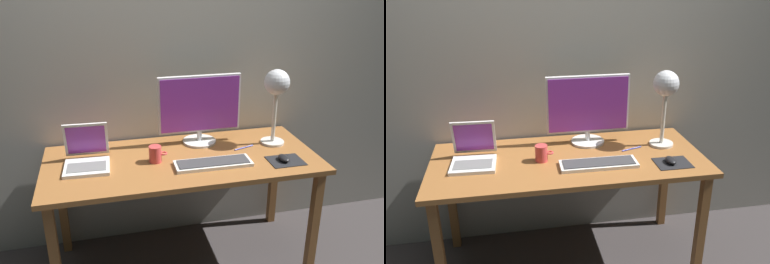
{
  "view_description": "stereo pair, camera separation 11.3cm",
  "coord_description": "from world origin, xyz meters",
  "views": [
    {
      "loc": [
        -0.44,
        -2.09,
        1.76
      ],
      "look_at": [
        0.05,
        -0.05,
        0.92
      ],
      "focal_mm": 37.6,
      "sensor_mm": 36.0,
      "label": 1
    },
    {
      "loc": [
        -0.33,
        -2.12,
        1.76
      ],
      "look_at": [
        0.05,
        -0.05,
        0.92
      ],
      "focal_mm": 37.6,
      "sensor_mm": 36.0,
      "label": 2
    }
  ],
  "objects": [
    {
      "name": "ground_plane",
      "position": [
        0.0,
        0.0,
        0.0
      ],
      "size": [
        4.8,
        4.8,
        0.0
      ],
      "primitive_type": "plane",
      "color": "#383333",
      "rests_on": "ground"
    },
    {
      "name": "pen",
      "position": [
        0.4,
        0.05,
        0.74
      ],
      "size": [
        0.14,
        0.05,
        0.01
      ],
      "primitive_type": "cylinder",
      "rotation": [
        0.0,
        1.57,
        0.31
      ],
      "color": "#2633A5",
      "rests_on": "desk"
    },
    {
      "name": "keyboard_main",
      "position": [
        0.15,
        -0.13,
        0.75
      ],
      "size": [
        0.44,
        0.15,
        0.03
      ],
      "color": "silver",
      "rests_on": "desk"
    },
    {
      "name": "desk",
      "position": [
        0.0,
        0.0,
        0.66
      ],
      "size": [
        1.6,
        0.7,
        0.74
      ],
      "color": "#935B2D",
      "rests_on": "ground"
    },
    {
      "name": "coffee_mug",
      "position": [
        -0.16,
        -0.01,
        0.79
      ],
      "size": [
        0.11,
        0.07,
        0.1
      ],
      "color": "#CC3F3F",
      "rests_on": "desk"
    },
    {
      "name": "mousepad",
      "position": [
        0.57,
        -0.18,
        0.74
      ],
      "size": [
        0.2,
        0.16,
        0.0
      ],
      "primitive_type": "cube",
      "color": "black",
      "rests_on": "desk"
    },
    {
      "name": "back_wall",
      "position": [
        0.0,
        0.4,
        1.3
      ],
      "size": [
        4.8,
        0.06,
        2.6
      ],
      "primitive_type": "cube",
      "color": "#9E998E",
      "rests_on": "ground"
    },
    {
      "name": "desk_lamp",
      "position": [
        0.61,
        0.08,
        1.1
      ],
      "size": [
        0.16,
        0.16,
        0.48
      ],
      "color": "beige",
      "rests_on": "desk"
    },
    {
      "name": "laptop",
      "position": [
        -0.54,
        0.05,
        0.8
      ],
      "size": [
        0.26,
        0.28,
        0.23
      ],
      "color": "silver",
      "rests_on": "desk"
    },
    {
      "name": "monitor",
      "position": [
        0.16,
        0.2,
        0.97
      ],
      "size": [
        0.52,
        0.21,
        0.44
      ],
      "color": "silver",
      "rests_on": "desk"
    },
    {
      "name": "mouse",
      "position": [
        0.56,
        -0.18,
        0.76
      ],
      "size": [
        0.06,
        0.1,
        0.03
      ],
      "primitive_type": "ellipsoid",
      "color": "black",
      "rests_on": "mousepad"
    }
  ]
}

